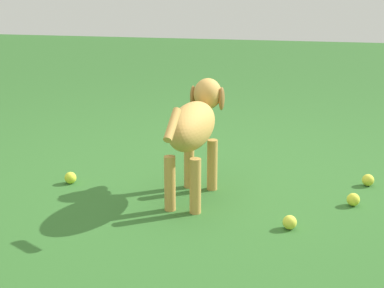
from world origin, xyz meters
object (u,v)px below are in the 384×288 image
Objects in this scene: dog at (195,125)px; tennis_ball_1 at (353,200)px; tennis_ball_2 at (70,178)px; tennis_ball_0 at (368,180)px; tennis_ball_3 at (290,222)px.

dog reaches higher than tennis_ball_1.
tennis_ball_2 is at bearing 90.76° from dog.
dog is 13.08× the size of tennis_ball_0.
tennis_ball_2 is at bearing 179.02° from tennis_ball_1.
tennis_ball_3 is (0.51, -0.33, -0.35)m from dog.
tennis_ball_3 is at bearing -121.22° from tennis_ball_0.
tennis_ball_2 is (-1.63, -0.29, 0.00)m from tennis_ball_0.
tennis_ball_0 and tennis_ball_1 have the same top height.
tennis_ball_0 is at bearing 58.78° from tennis_ball_3.
tennis_ball_1 is at bearing 48.87° from tennis_ball_3.
tennis_ball_0 is 0.33m from tennis_ball_1.
tennis_ball_1 is at bearing -0.98° from tennis_ball_2.
tennis_ball_0 is at bearing -65.04° from dog.
tennis_ball_3 is at bearing -131.13° from tennis_ball_1.
dog is 0.89m from tennis_ball_1.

